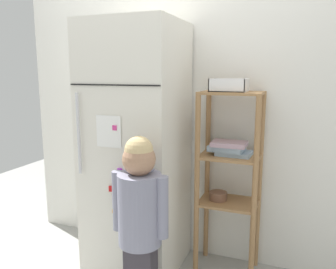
{
  "coord_description": "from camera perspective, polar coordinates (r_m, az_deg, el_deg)",
  "views": [
    {
      "loc": [
        0.88,
        -2.08,
        1.41
      ],
      "look_at": [
        0.07,
        0.02,
        1.0
      ],
      "focal_mm": 36.0,
      "sensor_mm": 36.0,
      "label": 1
    }
  ],
  "objects": [
    {
      "name": "pantry_shelf_unit",
      "position": [
        2.37,
        10.26,
        -5.24
      ],
      "size": [
        0.42,
        0.31,
        1.29
      ],
      "color": "#9E7247",
      "rests_on": "ground"
    },
    {
      "name": "fruit_bin",
      "position": [
        2.26,
        9.92,
        8.03
      ],
      "size": [
        0.23,
        0.19,
        0.08
      ],
      "color": "white",
      "rests_on": "pantry_shelf_unit"
    },
    {
      "name": "child_standing",
      "position": [
        1.97,
        -4.78,
        -12.4
      ],
      "size": [
        0.35,
        0.26,
        1.07
      ],
      "color": "#373339",
      "rests_on": "ground"
    },
    {
      "name": "ground_plane",
      "position": [
        2.66,
        -1.69,
        -21.63
      ],
      "size": [
        6.0,
        6.0,
        0.0
      ],
      "primitive_type": "plane",
      "color": "#999993"
    },
    {
      "name": "kitchen_wall_back",
      "position": [
        2.6,
        1.16,
        4.08
      ],
      "size": [
        2.58,
        0.03,
        2.25
      ],
      "primitive_type": "cube",
      "color": "silver",
      "rests_on": "ground"
    },
    {
      "name": "refrigerator",
      "position": [
        2.41,
        -5.33,
        -2.51
      ],
      "size": [
        0.63,
        0.63,
        1.75
      ],
      "color": "silver",
      "rests_on": "ground"
    }
  ]
}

